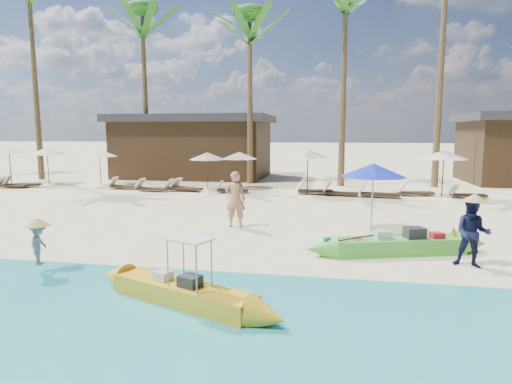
% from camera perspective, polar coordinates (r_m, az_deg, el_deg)
% --- Properties ---
extents(ground, '(240.00, 240.00, 0.00)m').
position_cam_1_polar(ground, '(12.03, 2.01, -7.10)').
color(ground, beige).
rests_on(ground, ground).
extents(wet_sand_strip, '(240.00, 4.50, 0.01)m').
position_cam_1_polar(wet_sand_strip, '(7.40, -3.77, -17.03)').
color(wet_sand_strip, tan).
rests_on(wet_sand_strip, ground).
extents(green_canoe, '(5.30, 1.92, 0.69)m').
position_cam_1_polar(green_canoe, '(11.73, 18.43, -6.73)').
color(green_canoe, green).
rests_on(green_canoe, ground).
extents(yellow_canoe, '(4.59, 2.11, 1.25)m').
position_cam_1_polar(yellow_canoe, '(8.18, -9.79, -13.08)').
color(yellow_canoe, gold).
rests_on(yellow_canoe, ground).
extents(tourist, '(0.70, 0.47, 1.87)m').
position_cam_1_polar(tourist, '(14.13, -2.78, -0.97)').
color(tourist, tan).
rests_on(tourist, ground).
extents(vendor_green, '(0.95, 0.84, 1.62)m').
position_cam_1_polar(vendor_green, '(11.15, 26.90, -4.91)').
color(vendor_green, '#131435').
rests_on(vendor_green, ground).
extents(vendor_yellow, '(0.51, 0.69, 0.95)m').
position_cam_1_polar(vendor_yellow, '(10.77, -26.97, -6.19)').
color(vendor_yellow, gray).
rests_on(vendor_yellow, ground).
extents(blue_umbrella, '(2.03, 2.03, 2.18)m').
position_cam_1_polar(blue_umbrella, '(13.66, 15.38, 2.83)').
color(blue_umbrella, '#99999E').
rests_on(blue_umbrella, ground).
extents(resort_parasol_1, '(2.22, 2.22, 2.29)m').
position_cam_1_polar(resort_parasol_1, '(29.94, -30.07, 4.86)').
color(resort_parasol_1, '#342415').
rests_on(resort_parasol_1, ground).
extents(lounger_1_right, '(2.00, 1.20, 0.65)m').
position_cam_1_polar(lounger_1_right, '(27.88, -28.89, 0.98)').
color(lounger_1_right, '#342415').
rests_on(lounger_1_right, ground).
extents(resort_parasol_2, '(2.16, 2.16, 2.23)m').
position_cam_1_polar(resort_parasol_2, '(28.73, -26.10, 4.92)').
color(resort_parasol_2, '#342415').
rests_on(resort_parasol_2, ground).
extents(lounger_2_left, '(1.71, 0.57, 0.58)m').
position_cam_1_polar(lounger_2_left, '(27.89, -29.80, 0.87)').
color(lounger_2_left, '#342415').
rests_on(lounger_2_left, ground).
extents(resort_parasol_3, '(2.06, 2.06, 2.12)m').
position_cam_1_polar(resort_parasol_3, '(27.02, -20.14, 4.90)').
color(resort_parasol_3, '#342415').
rests_on(resort_parasol_3, ground).
extents(lounger_3_left, '(1.78, 0.61, 0.60)m').
position_cam_1_polar(lounger_3_left, '(24.75, -17.21, 0.81)').
color(lounger_3_left, '#342415').
rests_on(lounger_3_left, ground).
extents(lounger_3_right, '(1.83, 0.68, 0.61)m').
position_cam_1_polar(lounger_3_right, '(23.44, -13.82, 0.57)').
color(lounger_3_right, '#342415').
rests_on(lounger_3_right, ground).
extents(resort_parasol_4, '(1.99, 1.99, 2.05)m').
position_cam_1_polar(resort_parasol_4, '(23.50, -6.50, 4.78)').
color(resort_parasol_4, '#342415').
rests_on(resort_parasol_4, ground).
extents(lounger_4_left, '(1.71, 0.55, 0.58)m').
position_cam_1_polar(lounger_4_left, '(23.19, -10.13, 0.57)').
color(lounger_4_left, '#342415').
rests_on(lounger_4_left, ground).
extents(lounger_4_right, '(1.84, 1.10, 0.60)m').
position_cam_1_polar(lounger_4_right, '(23.26, -9.34, 0.63)').
color(lounger_4_right, '#342415').
rests_on(lounger_4_right, ground).
extents(resort_parasol_5, '(2.00, 2.00, 2.06)m').
position_cam_1_polar(resort_parasol_5, '(23.70, -2.25, 4.88)').
color(resort_parasol_5, '#342415').
rests_on(resort_parasol_5, ground).
extents(lounger_5_left, '(1.70, 0.62, 0.57)m').
position_cam_1_polar(lounger_5_left, '(22.25, -3.41, 0.36)').
color(lounger_5_left, '#342415').
rests_on(lounger_5_left, ground).
extents(resort_parasol_6, '(2.24, 2.24, 2.31)m').
position_cam_1_polar(resort_parasol_6, '(21.63, 6.93, 5.13)').
color(resort_parasol_6, '#342415').
rests_on(resort_parasol_6, ground).
extents(lounger_6_left, '(1.93, 0.87, 0.63)m').
position_cam_1_polar(lounger_6_left, '(21.97, 7.55, 0.27)').
color(lounger_6_left, '#342415').
rests_on(lounger_6_left, ground).
extents(lounger_6_right, '(1.76, 0.75, 0.58)m').
position_cam_1_polar(lounger_6_right, '(21.56, 11.00, -0.00)').
color(lounger_6_right, '#342415').
rests_on(lounger_6_right, ground).
extents(resort_parasol_7, '(2.22, 2.22, 2.29)m').
position_cam_1_polar(resort_parasol_7, '(22.56, 23.79, 4.58)').
color(resort_parasol_7, '#342415').
rests_on(resort_parasol_7, ground).
extents(lounger_7_left, '(1.99, 0.82, 0.66)m').
position_cam_1_polar(lounger_7_left, '(21.44, 15.84, -0.13)').
color(lounger_7_left, '#342415').
rests_on(lounger_7_left, ground).
extents(lounger_7_right, '(1.84, 0.80, 0.60)m').
position_cam_1_polar(lounger_7_right, '(22.56, 20.24, 0.02)').
color(lounger_7_right, '#342415').
rests_on(lounger_7_right, ground).
extents(lounger_8_left, '(1.70, 0.62, 0.57)m').
position_cam_1_polar(lounger_8_left, '(22.83, 26.21, -0.25)').
color(lounger_8_left, '#342415').
rests_on(lounger_8_left, ground).
extents(palm_1, '(2.08, 2.08, 13.60)m').
position_cam_1_polar(palm_1, '(32.90, -27.90, 20.60)').
color(palm_1, brown).
rests_on(palm_1, ground).
extents(palm_2, '(2.08, 2.08, 11.33)m').
position_cam_1_polar(palm_2, '(29.82, -14.84, 19.42)').
color(palm_2, brown).
rests_on(palm_2, ground).
extents(palm_3, '(2.08, 2.08, 10.52)m').
position_cam_1_polar(palm_3, '(26.82, -0.83, 19.69)').
color(palm_3, brown).
rests_on(palm_3, ground).
extents(palm_4, '(2.08, 2.08, 11.70)m').
position_cam_1_polar(palm_4, '(26.29, 11.82, 21.72)').
color(palm_4, brown).
rests_on(palm_4, ground).
extents(pavilion_west, '(10.80, 6.60, 4.30)m').
position_cam_1_polar(pavilion_west, '(30.58, -8.26, 6.13)').
color(pavilion_west, '#342415').
rests_on(pavilion_west, ground).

